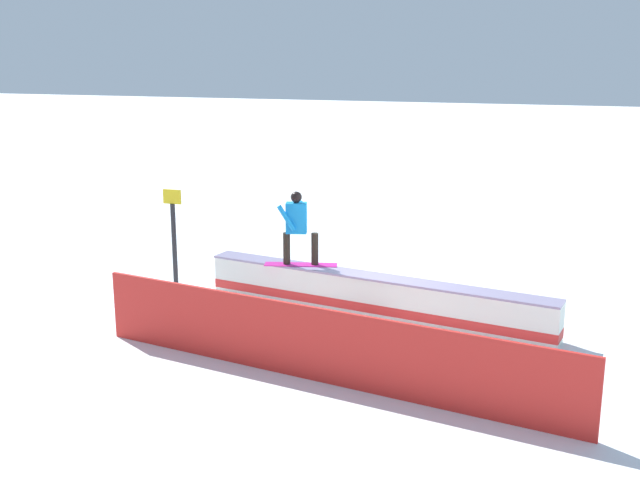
# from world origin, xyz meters

# --- Properties ---
(ground_plane) EXTENTS (120.00, 120.00, 0.00)m
(ground_plane) POSITION_xyz_m (0.00, 0.00, 0.00)
(ground_plane) COLOR white
(grind_box) EXTENTS (6.94, 1.69, 0.76)m
(grind_box) POSITION_xyz_m (0.00, 0.00, 0.35)
(grind_box) COLOR white
(grind_box) RESTS_ON ground_plane
(snowboarder) EXTENTS (1.46, 0.63, 1.47)m
(snowboarder) POSITION_xyz_m (1.60, -0.26, 1.56)
(snowboarder) COLOR #C31F88
(snowboarder) RESTS_ON grind_box
(safety_fence) EXTENTS (7.95, 1.46, 1.17)m
(safety_fence) POSITION_xyz_m (0.00, 3.22, 0.58)
(safety_fence) COLOR red
(safety_fence) RESTS_ON ground_plane
(trail_marker) EXTENTS (0.40, 0.10, 2.09)m
(trail_marker) POSITION_xyz_m (4.38, -0.37, 1.12)
(trail_marker) COLOR #262628
(trail_marker) RESTS_ON ground_plane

